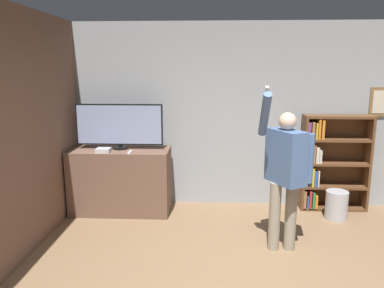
{
  "coord_description": "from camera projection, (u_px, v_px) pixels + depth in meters",
  "views": [
    {
      "loc": [
        -0.37,
        -2.7,
        2.06
      ],
      "look_at": [
        -0.59,
        1.79,
        1.13
      ],
      "focal_mm": 35.0,
      "sensor_mm": 36.0,
      "label": 1
    }
  ],
  "objects": [
    {
      "name": "wall_back",
      "position": [
        236.0,
        116.0,
        5.54
      ],
      "size": [
        6.74,
        0.09,
        2.7
      ],
      "color": "#9EA3A8",
      "rests_on": "ground_plane"
    },
    {
      "name": "waste_bin",
      "position": [
        336.0,
        205.0,
        5.14
      ],
      "size": [
        0.3,
        0.3,
        0.4
      ],
      "color": "#B7B7BC",
      "rests_on": "ground_plane"
    },
    {
      "name": "television",
      "position": [
        119.0,
        126.0,
        5.25
      ],
      "size": [
        1.22,
        0.22,
        0.64
      ],
      "color": "black",
      "rests_on": "tv_ledge"
    },
    {
      "name": "remote_loose",
      "position": [
        130.0,
        152.0,
        5.06
      ],
      "size": [
        0.05,
        0.14,
        0.02
      ],
      "color": "white",
      "rests_on": "tv_ledge"
    },
    {
      "name": "person",
      "position": [
        285.0,
        168.0,
        4.12
      ],
      "size": [
        0.61,
        0.56,
        1.87
      ],
      "rotation": [
        0.0,
        0.0,
        -1.09
      ],
      "color": "gray",
      "rests_on": "ground_plane"
    },
    {
      "name": "game_console",
      "position": [
        103.0,
        150.0,
        5.1
      ],
      "size": [
        0.19,
        0.17,
        0.06
      ],
      "color": "silver",
      "rests_on": "tv_ledge"
    },
    {
      "name": "wall_side_brick",
      "position": [
        32.0,
        130.0,
        4.25
      ],
      "size": [
        0.06,
        4.4,
        2.7
      ],
      "color": "brown",
      "rests_on": "ground_plane"
    },
    {
      "name": "bookshelf",
      "position": [
        327.0,
        163.0,
        5.43
      ],
      "size": [
        0.95,
        0.28,
        1.39
      ],
      "color": "brown",
      "rests_on": "ground_plane"
    },
    {
      "name": "tv_ledge",
      "position": [
        121.0,
        181.0,
        5.37
      ],
      "size": [
        1.4,
        0.61,
        0.92
      ],
      "color": "brown",
      "rests_on": "ground_plane"
    }
  ]
}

